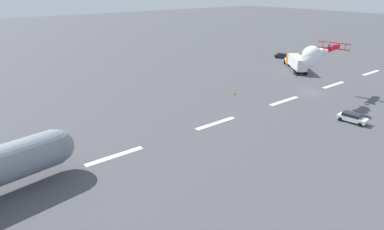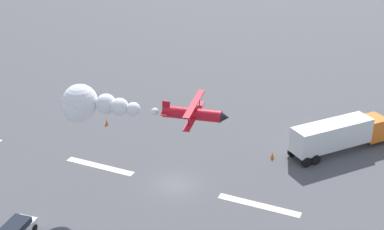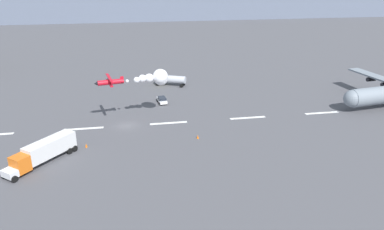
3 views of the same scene
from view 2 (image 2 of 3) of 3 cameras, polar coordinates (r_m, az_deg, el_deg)
ground_plane at (r=53.28m, az=-1.90°, el=-7.54°), size 440.00×440.00×0.00m
runway_stripe_3 at (r=50.70m, az=7.25°, el=-9.66°), size 8.00×0.90×0.01m
runway_stripe_4 at (r=57.12m, az=-9.95°, el=-5.49°), size 8.00×0.90×0.01m
stunt_biplane_red at (r=49.05m, az=-10.49°, el=1.10°), size 15.43×6.84×3.59m
semi_truck_orange at (r=60.61m, az=15.92°, el=-1.95°), size 10.85×12.08×3.70m
traffic_cone_near at (r=58.20m, az=8.70°, el=-4.34°), size 0.44×0.44×0.75m
traffic_cone_far at (r=65.70m, az=-9.22°, el=-0.76°), size 0.44×0.44×0.75m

